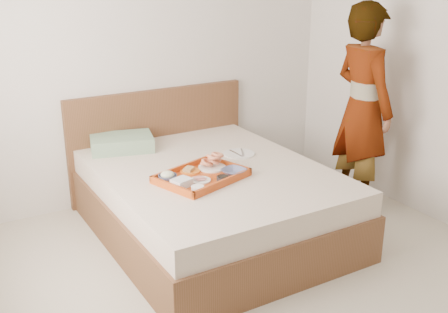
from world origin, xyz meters
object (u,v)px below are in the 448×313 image
object	(u,v)px
bed	(212,201)
person	(363,108)
tray	(202,176)
dinner_plate	(239,154)

from	to	relation	value
bed	person	world-z (taller)	person
bed	tray	world-z (taller)	tray
bed	person	xyz separation A→B (m)	(1.33, -0.17, 0.59)
tray	dinner_plate	distance (m)	0.61
tray	person	world-z (taller)	person
bed	dinner_plate	bearing A→B (deg)	26.06
tray	dinner_plate	size ratio (longest dim) A/B	2.38
tray	dinner_plate	world-z (taller)	tray
tray	dinner_plate	bearing A→B (deg)	14.07
dinner_plate	person	distance (m)	1.09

